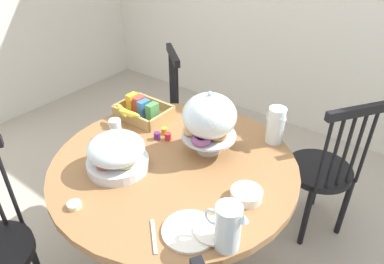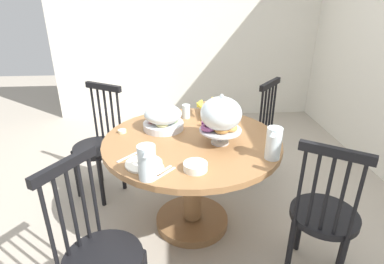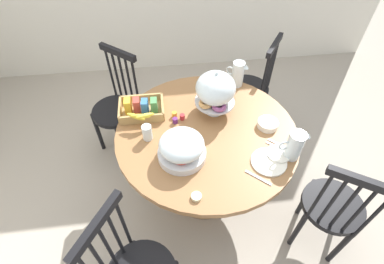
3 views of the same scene
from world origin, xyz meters
name	(u,v)px [view 2 (image 2 of 3)]	position (x,y,z in m)	size (l,w,h in m)	color
ground_plane	(204,224)	(0.00, 0.00, 0.00)	(10.00, 10.00, 0.00)	#A89E8E
wall_left	(213,22)	(-2.43, 0.36, 1.30)	(0.06, 4.32, 2.60)	silver
dining_table	(192,164)	(-0.02, -0.10, 0.53)	(1.23, 1.23, 0.74)	olive
windsor_chair_near_window	(251,133)	(-0.70, 0.52, 0.45)	(0.47, 0.47, 0.97)	black
windsor_chair_by_cabinet	(99,147)	(-0.52, -0.87, 0.45)	(0.46, 0.46, 0.97)	black
windsor_chair_facing_door	(100,258)	(0.73, -0.62, 0.45)	(0.46, 0.46, 0.97)	black
windsor_chair_far_side	(324,217)	(0.52, 0.65, 0.45)	(0.46, 0.46, 0.97)	black
pastry_stand_with_dome	(221,116)	(0.06, 0.09, 0.94)	(0.28, 0.28, 0.34)	silver
fruit_platter_covered	(163,118)	(-0.21, -0.30, 0.83)	(0.30, 0.30, 0.18)	silver
orange_juice_pitcher	(147,164)	(0.46, -0.37, 0.83)	(0.18, 0.10, 0.20)	silver
milk_pitcher	(273,145)	(0.29, 0.37, 0.83)	(0.16, 0.12, 0.20)	silver
cereal_basket	(215,110)	(-0.46, 0.12, 0.79)	(0.32, 0.30, 0.12)	tan
china_plate_large	(144,164)	(0.31, -0.41, 0.75)	(0.22, 0.22, 0.01)	white
china_plate_small	(151,168)	(0.39, -0.36, 0.76)	(0.15, 0.15, 0.01)	white
cereal_bowl	(195,166)	(0.40, -0.11, 0.76)	(0.14, 0.14, 0.04)	white
drinking_glass	(186,111)	(-0.42, -0.12, 0.80)	(0.06, 0.06, 0.11)	silver
butter_dish	(122,131)	(-0.16, -0.59, 0.75)	(0.06, 0.06, 0.02)	beige
jam_jar_strawberry	(208,127)	(-0.17, 0.04, 0.76)	(0.04, 0.04, 0.04)	#B7282D
jam_jar_apricot	(212,124)	(-0.23, 0.07, 0.76)	(0.04, 0.04, 0.04)	orange
jam_jar_grape	(204,124)	(-0.23, 0.01, 0.76)	(0.04, 0.04, 0.04)	#5B2366
table_knife	(161,172)	(0.41, -0.31, 0.74)	(0.17, 0.01, 0.01)	silver
dinner_fork	(165,174)	(0.43, -0.28, 0.74)	(0.17, 0.01, 0.01)	silver
soup_spoon	(128,157)	(0.22, -0.51, 0.74)	(0.17, 0.01, 0.01)	silver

